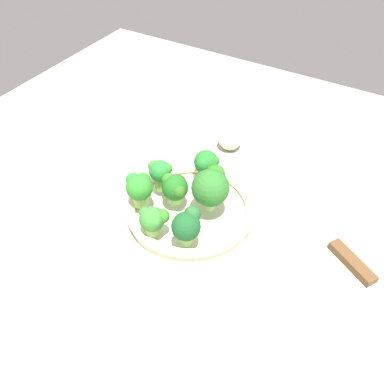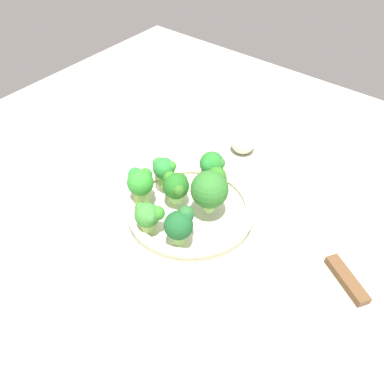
{
  "view_description": "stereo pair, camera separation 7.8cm",
  "coord_description": "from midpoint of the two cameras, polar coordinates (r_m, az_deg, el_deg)",
  "views": [
    {
      "loc": [
        47.16,
        29.19,
        59.2
      ],
      "look_at": [
        -1.77,
        0.32,
        6.21
      ],
      "focal_mm": 40.55,
      "sensor_mm": 36.0,
      "label": 1
    },
    {
      "loc": [
        42.77,
        35.58,
        59.2
      ],
      "look_at": [
        -1.77,
        0.32,
        6.21
      ],
      "focal_mm": 40.55,
      "sensor_mm": 36.0,
      "label": 2
    }
  ],
  "objects": [
    {
      "name": "garlic_bulb",
      "position": [
        0.96,
        9.07,
        6.42
      ],
      "size": [
        5.31,
        5.31,
        5.31
      ],
      "primitive_type": "sphere",
      "color": "silver",
      "rests_on": "ground_plane"
    },
    {
      "name": "broccoli_floret_1",
      "position": [
        0.73,
        -2.76,
        -3.24
      ],
      "size": [
        4.7,
        4.9,
        5.28
      ],
      "color": "#9CC862",
      "rests_on": "bowl"
    },
    {
      "name": "knife",
      "position": [
        0.76,
        24.59,
        -13.47
      ],
      "size": [
        16.13,
        23.83,
        1.5
      ],
      "color": "silver",
      "rests_on": "ground_plane"
    },
    {
      "name": "broccoli_floret_2",
      "position": [
        0.83,
        5.29,
        3.5
      ],
      "size": [
        5.19,
        5.12,
        5.6
      ],
      "color": "#93D970",
      "rests_on": "bowl"
    },
    {
      "name": "broccoli_floret_6",
      "position": [
        0.78,
        -3.99,
        1.17
      ],
      "size": [
        5.36,
        5.43,
        6.62
      ],
      "color": "#96CB63",
      "rests_on": "bowl"
    },
    {
      "name": "broccoli_floret_5",
      "position": [
        0.78,
        0.72,
        0.68
      ],
      "size": [
        5.19,
        5.48,
        5.69
      ],
      "color": "#9CD873",
      "rests_on": "bowl"
    },
    {
      "name": "bowl",
      "position": [
        0.81,
        2.75,
        -2.5
      ],
      "size": [
        23.98,
        23.98,
        3.21
      ],
      "color": "silver",
      "rests_on": "ground_plane"
    },
    {
      "name": "ground_plane",
      "position": [
        0.82,
        1.76,
        -4.51
      ],
      "size": [
        130.0,
        130.0,
        2.5
      ],
      "primitive_type": "cube",
      "color": "#ACB095"
    },
    {
      "name": "broccoli_floret_4",
      "position": [
        0.71,
        1.57,
        -4.36
      ],
      "size": [
        5.75,
        4.89,
        6.5
      ],
      "color": "#91C663",
      "rests_on": "bowl"
    },
    {
      "name": "broccoli_floret_0",
      "position": [
        0.76,
        5.45,
        0.47
      ],
      "size": [
        7.86,
        6.75,
        8.27
      ],
      "color": "#92CC66",
      "rests_on": "bowl"
    },
    {
      "name": "broccoli_floret_3",
      "position": [
        0.81,
        -0.97,
        2.94
      ],
      "size": [
        4.13,
        4.59,
        6.16
      ],
      "color": "#81B953",
      "rests_on": "bowl"
    }
  ]
}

